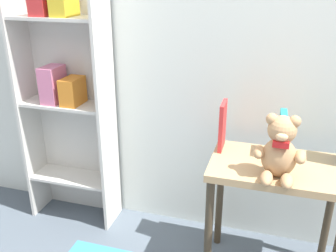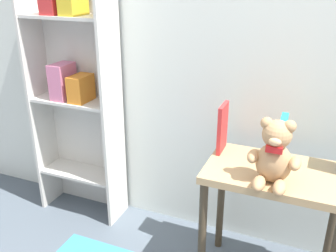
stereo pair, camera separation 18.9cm
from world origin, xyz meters
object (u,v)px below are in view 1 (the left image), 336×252
object	(u,v)px
display_table	(276,186)
teddy_bear	(280,150)
book_standing_red	(222,126)
bookshelf_side	(67,87)
book_standing_teal	(281,135)

from	to	relation	value
display_table	teddy_bear	world-z (taller)	teddy_bear
display_table	book_standing_red	bearing A→B (deg)	159.85
book_standing_red	display_table	bearing A→B (deg)	-20.87
bookshelf_side	book_standing_teal	distance (m)	1.26
teddy_bear	book_standing_red	bearing A→B (deg)	141.63
book_standing_red	book_standing_teal	bearing A→B (deg)	-2.03
teddy_bear	bookshelf_side	bearing A→B (deg)	164.48
teddy_bear	book_standing_red	xyz separation A→B (m)	(-0.29, 0.23, -0.01)
display_table	book_standing_red	size ratio (longest dim) A/B	2.66
bookshelf_side	teddy_bear	world-z (taller)	bookshelf_side
display_table	book_standing_red	xyz separation A→B (m)	(-0.29, 0.11, 0.24)
display_table	book_standing_red	world-z (taller)	book_standing_red
bookshelf_side	teddy_bear	xyz separation A→B (m)	(1.24, -0.35, -0.08)
book_standing_teal	display_table	bearing A→B (deg)	-91.66
teddy_bear	book_standing_red	world-z (taller)	teddy_bear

